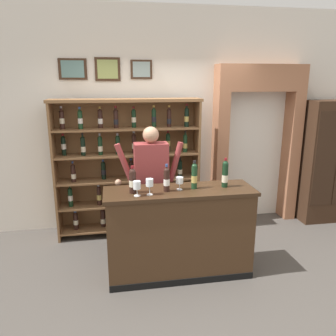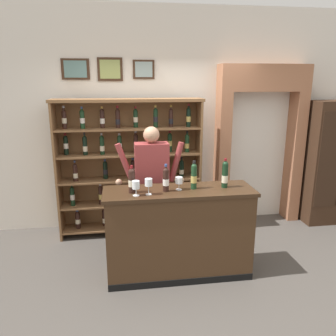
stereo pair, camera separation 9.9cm
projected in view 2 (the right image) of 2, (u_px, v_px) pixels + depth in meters
The scene contains 14 objects.
ground_plane at pixel (182, 273), 3.91m from camera, with size 14.00×14.00×0.02m, color #47423D.
back_wall at pixel (164, 120), 5.03m from camera, with size 12.00×0.19×3.22m.
wine_shelf at pixel (130, 163), 4.73m from camera, with size 2.05×0.37×1.95m.
archway_doorway at pixel (258, 134), 5.15m from camera, with size 1.35×0.45×2.42m.
side_cabinet at pixel (331, 163), 5.17m from camera, with size 0.78×0.48×1.90m.
tasting_counter at pixel (179, 233), 3.77m from camera, with size 1.66×0.53×1.03m.
shopkeeper at pixel (152, 178), 4.11m from camera, with size 0.85×0.22×1.66m.
tasting_bottle_chianti at pixel (132, 180), 3.51m from camera, with size 0.08×0.08×0.30m.
tasting_bottle_brunello at pixel (166, 179), 3.55m from camera, with size 0.07×0.07×0.30m.
tasting_bottle_riserva at pixel (194, 176), 3.63m from camera, with size 0.07×0.07×0.32m.
tasting_bottle_bianco at pixel (225, 174), 3.68m from camera, with size 0.07×0.07×0.33m.
wine_glass_spare at pixel (136, 185), 3.42m from camera, with size 0.08×0.08×0.16m.
wine_glass_left at pixel (179, 181), 3.61m from camera, with size 0.08×0.08×0.14m.
wine_glass_right at pixel (149, 183), 3.45m from camera, with size 0.08×0.08×0.17m.
Camera 2 is at (-0.65, -3.41, 2.19)m, focal length 35.55 mm.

